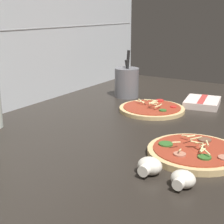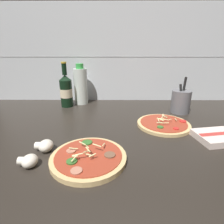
# 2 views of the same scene
# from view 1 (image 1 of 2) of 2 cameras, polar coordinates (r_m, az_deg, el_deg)

# --- Properties ---
(counter_slab) EXTENTS (1.60, 0.90, 0.03)m
(counter_slab) POSITION_cam_1_polar(r_m,az_deg,el_deg) (1.03, 3.36, -3.43)
(counter_slab) COLOR #28231E
(counter_slab) RESTS_ON ground
(tile_backsplash) EXTENTS (1.60, 0.01, 0.60)m
(tile_backsplash) POSITION_cam_1_polar(r_m,az_deg,el_deg) (1.25, -15.50, 13.04)
(tile_backsplash) COLOR silver
(tile_backsplash) RESTS_ON ground
(pizza_near) EXTENTS (0.23, 0.23, 0.05)m
(pizza_near) POSITION_cam_1_polar(r_m,az_deg,el_deg) (0.86, 13.59, -6.49)
(pizza_near) COLOR tan
(pizza_near) RESTS_ON counter_slab
(pizza_far) EXTENTS (0.23, 0.23, 0.04)m
(pizza_far) POSITION_cam_1_polar(r_m,az_deg,el_deg) (1.21, 6.66, 0.53)
(pizza_far) COLOR tan
(pizza_far) RESTS_ON counter_slab
(mushroom_left) EXTENTS (0.06, 0.05, 0.04)m
(mushroom_left) POSITION_cam_1_polar(r_m,az_deg,el_deg) (0.74, 6.20, -8.97)
(mushroom_left) COLOR white
(mushroom_left) RESTS_ON counter_slab
(mushroom_right) EXTENTS (0.05, 0.05, 0.04)m
(mushroom_right) POSITION_cam_1_polar(r_m,az_deg,el_deg) (0.70, 11.66, -10.94)
(mushroom_right) COLOR white
(mushroom_right) RESTS_ON counter_slab
(utensil_crock) EXTENTS (0.10, 0.10, 0.19)m
(utensil_crock) POSITION_cam_1_polar(r_m,az_deg,el_deg) (1.39, 2.47, 4.98)
(utensil_crock) COLOR slate
(utensil_crock) RESTS_ON counter_slab
(dish_towel) EXTENTS (0.17, 0.14, 0.03)m
(dish_towel) POSITION_cam_1_polar(r_m,az_deg,el_deg) (1.31, 14.77, 1.57)
(dish_towel) COLOR beige
(dish_towel) RESTS_ON counter_slab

